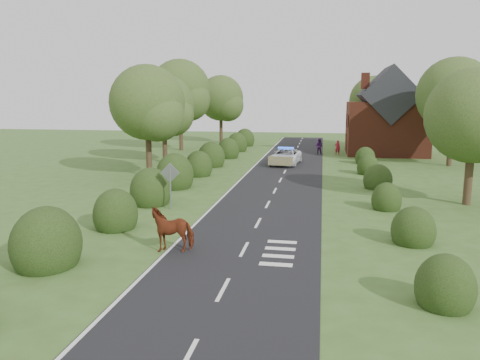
% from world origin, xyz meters
% --- Properties ---
extents(ground, '(120.00, 120.00, 0.00)m').
position_xyz_m(ground, '(0.00, 0.00, 0.00)').
color(ground, '#3F5823').
extents(road, '(6.00, 70.00, 0.02)m').
position_xyz_m(road, '(0.00, 15.00, 0.01)').
color(road, black).
rests_on(road, ground).
extents(road_markings, '(4.96, 70.00, 0.01)m').
position_xyz_m(road_markings, '(-1.60, 12.93, 0.03)').
color(road_markings, white).
rests_on(road_markings, road).
extents(hedgerow_left, '(2.75, 50.41, 3.00)m').
position_xyz_m(hedgerow_left, '(-6.51, 11.69, 0.75)').
color(hedgerow_left, black).
rests_on(hedgerow_left, ground).
extents(hedgerow_right, '(2.10, 45.78, 2.10)m').
position_xyz_m(hedgerow_right, '(6.60, 11.21, 0.55)').
color(hedgerow_right, black).
rests_on(hedgerow_right, ground).
extents(tree_left_a, '(5.74, 5.60, 8.38)m').
position_xyz_m(tree_left_a, '(-9.75, 11.86, 5.34)').
color(tree_left_a, '#332316').
rests_on(tree_left_a, ground).
extents(tree_left_b, '(5.74, 5.60, 8.07)m').
position_xyz_m(tree_left_b, '(-11.25, 19.86, 5.04)').
color(tree_left_b, '#332316').
rests_on(tree_left_b, ground).
extents(tree_left_c, '(6.97, 6.80, 10.22)m').
position_xyz_m(tree_left_c, '(-12.70, 29.83, 6.53)').
color(tree_left_c, '#332316').
rests_on(tree_left_c, ground).
extents(tree_left_d, '(6.15, 6.00, 8.89)m').
position_xyz_m(tree_left_d, '(-10.23, 39.85, 5.64)').
color(tree_left_d, '#332316').
rests_on(tree_left_d, ground).
extents(tree_right_a, '(5.33, 5.20, 7.56)m').
position_xyz_m(tree_right_a, '(11.23, 5.87, 4.74)').
color(tree_right_a, '#332316').
rests_on(tree_right_a, ground).
extents(tree_right_b, '(6.56, 6.40, 9.40)m').
position_xyz_m(tree_right_b, '(14.29, 21.84, 5.94)').
color(tree_right_b, '#332316').
rests_on(tree_right_b, ground).
extents(tree_right_c, '(6.15, 6.00, 8.58)m').
position_xyz_m(tree_right_c, '(9.27, 37.85, 5.34)').
color(tree_right_c, '#332316').
rests_on(tree_right_c, ground).
extents(road_sign, '(1.06, 0.08, 2.53)m').
position_xyz_m(road_sign, '(-5.00, 2.00, 1.65)').
color(road_sign, gray).
rests_on(road_sign, ground).
extents(house, '(8.00, 7.40, 9.17)m').
position_xyz_m(house, '(9.49, 30.00, 3.79)').
color(house, maroon).
rests_on(house, ground).
extents(cow, '(2.18, 1.44, 1.42)m').
position_xyz_m(cow, '(-2.78, -4.44, 0.71)').
color(cow, '#562815').
rests_on(cow, ground).
extents(police_van, '(2.83, 5.34, 1.56)m').
position_xyz_m(police_van, '(-0.30, 20.40, 0.71)').
color(police_van, white).
rests_on(police_van, ground).
extents(pedestrian_red, '(0.57, 0.38, 1.54)m').
position_xyz_m(pedestrian_red, '(4.52, 28.54, 0.77)').
color(pedestrian_red, '#B11730').
rests_on(pedestrian_red, ground).
extents(pedestrian_purple, '(0.98, 0.87, 1.69)m').
position_xyz_m(pedestrian_purple, '(2.61, 28.86, 0.85)').
color(pedestrian_purple, '#3E144E').
rests_on(pedestrian_purple, ground).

